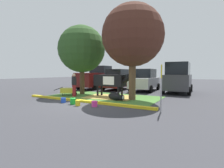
# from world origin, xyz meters

# --- Properties ---
(ground_plane) EXTENTS (80.00, 80.00, 0.00)m
(ground_plane) POSITION_xyz_m (0.00, 0.00, 0.00)
(ground_plane) COLOR #38383D
(grass_island) EXTENTS (7.64, 4.26, 0.02)m
(grass_island) POSITION_xyz_m (-0.46, 2.50, 0.01)
(grass_island) COLOR #477A33
(grass_island) RESTS_ON ground
(curb_yellow) EXTENTS (8.84, 0.24, 0.12)m
(curb_yellow) POSITION_xyz_m (-0.46, 0.22, 0.06)
(curb_yellow) COLOR yellow
(curb_yellow) RESTS_ON ground
(hay_bedding) EXTENTS (3.52, 2.84, 0.04)m
(hay_bedding) POSITION_xyz_m (0.05, 2.58, 0.03)
(hay_bedding) COLOR tan
(hay_bedding) RESTS_ON ground
(shade_tree_left) EXTENTS (3.61, 3.61, 5.32)m
(shade_tree_left) POSITION_xyz_m (-2.72, 2.99, 3.50)
(shade_tree_left) COLOR #4C3823
(shade_tree_left) RESTS_ON ground
(shade_tree_right) EXTENTS (3.78, 3.78, 5.84)m
(shade_tree_right) POSITION_xyz_m (1.81, 2.35, 3.93)
(shade_tree_right) COLOR brown
(shade_tree_right) RESTS_ON ground
(cow_holstein) EXTENTS (3.14, 0.83, 1.60)m
(cow_holstein) POSITION_xyz_m (0.02, 2.77, 1.14)
(cow_holstein) COLOR black
(cow_holstein) RESTS_ON ground
(calf_lying) EXTENTS (1.33, 0.84, 0.48)m
(calf_lying) POSITION_xyz_m (0.98, 1.65, 0.24)
(calf_lying) COLOR black
(calf_lying) RESTS_ON ground
(person_handler) EXTENTS (0.34, 0.48, 1.63)m
(person_handler) POSITION_xyz_m (-2.31, 1.63, 0.88)
(person_handler) COLOR maroon
(person_handler) RESTS_ON ground
(wheelbarrow) EXTENTS (1.51, 1.17, 0.63)m
(wheelbarrow) POSITION_xyz_m (-2.98, 1.68, 0.39)
(wheelbarrow) COLOR gold
(wheelbarrow) RESTS_ON ground
(parking_sign) EXTENTS (0.14, 0.44, 2.03)m
(parking_sign) POSITION_xyz_m (4.18, -0.09, 1.44)
(parking_sign) COLOR #99999E
(parking_sign) RESTS_ON ground
(bucket_blue) EXTENTS (0.30, 0.30, 0.28)m
(bucket_blue) POSITION_xyz_m (-1.19, -0.48, 0.15)
(bucket_blue) COLOR blue
(bucket_blue) RESTS_ON ground
(bucket_green) EXTENTS (0.33, 0.33, 0.33)m
(bucket_green) POSITION_xyz_m (-0.38, -0.57, 0.17)
(bucket_green) COLOR green
(bucket_green) RESTS_ON ground
(bucket_yellow) EXTENTS (0.27, 0.27, 0.28)m
(bucket_yellow) POSITION_xyz_m (0.12, -0.76, 0.15)
(bucket_yellow) COLOR yellow
(bucket_yellow) RESTS_ON ground
(bucket_pink) EXTENTS (0.31, 0.31, 0.29)m
(bucket_pink) POSITION_xyz_m (1.00, -0.51, 0.15)
(bucket_pink) COLOR #EA3893
(bucket_pink) RESTS_ON ground
(pickup_truck_maroon) EXTENTS (2.40, 5.48, 2.42)m
(pickup_truck_maroon) POSITION_xyz_m (-4.51, 7.52, 1.11)
(pickup_truck_maroon) COLOR maroon
(pickup_truck_maroon) RESTS_ON ground
(sedan_blue) EXTENTS (2.17, 4.47, 2.02)m
(sedan_blue) POSITION_xyz_m (-1.94, 7.52, 0.98)
(sedan_blue) COLOR maroon
(sedan_blue) RESTS_ON ground
(sedan_silver) EXTENTS (2.17, 4.47, 2.02)m
(sedan_silver) POSITION_xyz_m (0.78, 7.74, 0.98)
(sedan_silver) COLOR silver
(sedan_silver) RESTS_ON ground
(suv_dark_grey) EXTENTS (2.27, 4.68, 2.52)m
(suv_dark_grey) POSITION_xyz_m (3.66, 7.82, 1.27)
(suv_dark_grey) COLOR #3D3D42
(suv_dark_grey) RESTS_ON ground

